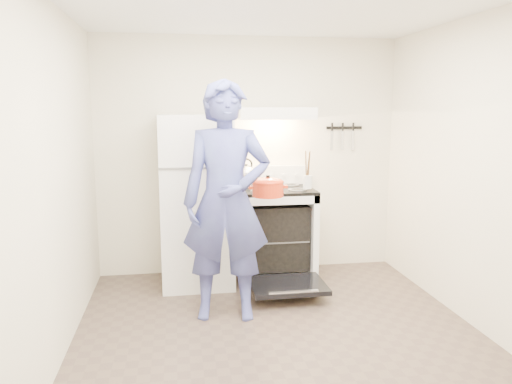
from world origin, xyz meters
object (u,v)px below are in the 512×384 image
tea_kettle (246,173)px  dutch_oven (268,189)px  stove_body (275,235)px  person (226,202)px  refrigerator (196,201)px

tea_kettle → dutch_oven: size_ratio=0.86×
stove_body → tea_kettle: size_ratio=3.08×
tea_kettle → person: (-0.31, -1.03, -0.10)m
refrigerator → dutch_oven: bearing=-47.1°
tea_kettle → dutch_oven: bearing=-84.4°
stove_body → tea_kettle: 0.71m
refrigerator → dutch_oven: refrigerator is taller
stove_body → person: bearing=-123.7°
refrigerator → stove_body: size_ratio=1.85×
stove_body → dutch_oven: size_ratio=2.65×
stove_body → person: person is taller
person → dutch_oven: bearing=36.4°
refrigerator → person: size_ratio=0.85×
stove_body → refrigerator: bearing=-178.2°
tea_kettle → person: 1.08m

